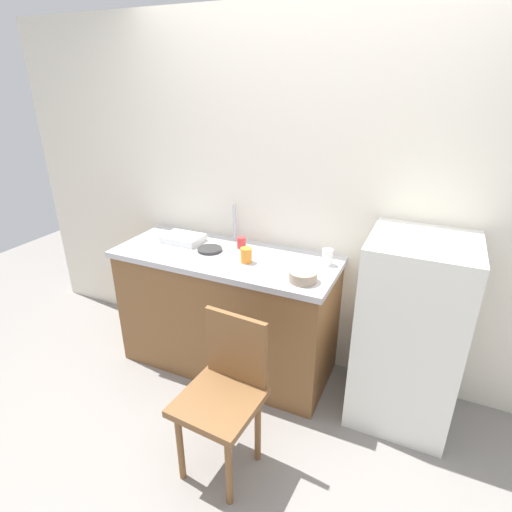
{
  "coord_description": "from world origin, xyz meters",
  "views": [
    {
      "loc": [
        0.8,
        -1.57,
        2.0
      ],
      "look_at": [
        -0.2,
        0.6,
        0.95
      ],
      "focal_mm": 28.66,
      "sensor_mm": 36.0,
      "label": 1
    }
  ],
  "objects_px": {
    "chair": "(225,391)",
    "terracotta_bowl": "(303,276)",
    "dish_tray": "(183,239)",
    "hotplate": "(210,249)",
    "refrigerator": "(409,333)",
    "cup_white": "(327,257)",
    "cup_orange": "(246,255)",
    "cup_red": "(241,243)"
  },
  "relations": [
    {
      "from": "refrigerator",
      "to": "dish_tray",
      "type": "relative_size",
      "value": 4.28
    },
    {
      "from": "chair",
      "to": "cup_orange",
      "type": "bearing_deg",
      "value": 110.79
    },
    {
      "from": "hotplate",
      "to": "cup_red",
      "type": "distance_m",
      "value": 0.22
    },
    {
      "from": "terracotta_bowl",
      "to": "refrigerator",
      "type": "bearing_deg",
      "value": 16.34
    },
    {
      "from": "terracotta_bowl",
      "to": "chair",
      "type": "bearing_deg",
      "value": -108.4
    },
    {
      "from": "hotplate",
      "to": "refrigerator",
      "type": "bearing_deg",
      "value": 0.75
    },
    {
      "from": "terracotta_bowl",
      "to": "cup_white",
      "type": "height_order",
      "value": "cup_white"
    },
    {
      "from": "cup_white",
      "to": "dish_tray",
      "type": "bearing_deg",
      "value": -177.14
    },
    {
      "from": "hotplate",
      "to": "dish_tray",
      "type": "bearing_deg",
      "value": 165.93
    },
    {
      "from": "refrigerator",
      "to": "dish_tray",
      "type": "bearing_deg",
      "value": 178.3
    },
    {
      "from": "chair",
      "to": "dish_tray",
      "type": "height_order",
      "value": "dish_tray"
    },
    {
      "from": "refrigerator",
      "to": "hotplate",
      "type": "height_order",
      "value": "refrigerator"
    },
    {
      "from": "chair",
      "to": "terracotta_bowl",
      "type": "bearing_deg",
      "value": 75.49
    },
    {
      "from": "dish_tray",
      "to": "cup_red",
      "type": "distance_m",
      "value": 0.44
    },
    {
      "from": "terracotta_bowl",
      "to": "cup_red",
      "type": "relative_size",
      "value": 2.11
    },
    {
      "from": "cup_orange",
      "to": "chair",
      "type": "bearing_deg",
      "value": -73.1
    },
    {
      "from": "hotplate",
      "to": "cup_orange",
      "type": "relative_size",
      "value": 1.74
    },
    {
      "from": "cup_white",
      "to": "cup_orange",
      "type": "distance_m",
      "value": 0.52
    },
    {
      "from": "chair",
      "to": "hotplate",
      "type": "distance_m",
      "value": 1.02
    },
    {
      "from": "refrigerator",
      "to": "hotplate",
      "type": "distance_m",
      "value": 1.38
    },
    {
      "from": "cup_orange",
      "to": "hotplate",
      "type": "bearing_deg",
      "value": 168.59
    },
    {
      "from": "chair",
      "to": "cup_white",
      "type": "distance_m",
      "value": 1.04
    },
    {
      "from": "chair",
      "to": "terracotta_bowl",
      "type": "height_order",
      "value": "terracotta_bowl"
    },
    {
      "from": "dish_tray",
      "to": "hotplate",
      "type": "relative_size",
      "value": 1.65
    },
    {
      "from": "hotplate",
      "to": "terracotta_bowl",
      "type": "bearing_deg",
      "value": -12.68
    },
    {
      "from": "terracotta_bowl",
      "to": "cup_white",
      "type": "xyz_separation_m",
      "value": [
        0.07,
        0.28,
        0.02
      ]
    },
    {
      "from": "cup_white",
      "to": "chair",
      "type": "bearing_deg",
      "value": -106.76
    },
    {
      "from": "terracotta_bowl",
      "to": "dish_tray",
      "type": "bearing_deg",
      "value": 166.95
    },
    {
      "from": "chair",
      "to": "dish_tray",
      "type": "relative_size",
      "value": 3.18
    },
    {
      "from": "hotplate",
      "to": "cup_red",
      "type": "relative_size",
      "value": 2.16
    },
    {
      "from": "dish_tray",
      "to": "cup_white",
      "type": "bearing_deg",
      "value": 2.86
    },
    {
      "from": "chair",
      "to": "cup_white",
      "type": "height_order",
      "value": "cup_white"
    },
    {
      "from": "refrigerator",
      "to": "cup_orange",
      "type": "xyz_separation_m",
      "value": [
        -1.04,
        -0.08,
        0.35
      ]
    },
    {
      "from": "refrigerator",
      "to": "terracotta_bowl",
      "type": "height_order",
      "value": "refrigerator"
    },
    {
      "from": "refrigerator",
      "to": "dish_tray",
      "type": "xyz_separation_m",
      "value": [
        -1.61,
        0.05,
        0.32
      ]
    },
    {
      "from": "hotplate",
      "to": "cup_white",
      "type": "bearing_deg",
      "value": 8.48
    },
    {
      "from": "terracotta_bowl",
      "to": "cup_red",
      "type": "distance_m",
      "value": 0.63
    },
    {
      "from": "refrigerator",
      "to": "dish_tray",
      "type": "height_order",
      "value": "refrigerator"
    },
    {
      "from": "chair",
      "to": "cup_red",
      "type": "distance_m",
      "value": 1.07
    },
    {
      "from": "hotplate",
      "to": "cup_red",
      "type": "height_order",
      "value": "cup_red"
    },
    {
      "from": "cup_red",
      "to": "refrigerator",
      "type": "bearing_deg",
      "value": -5.8
    },
    {
      "from": "refrigerator",
      "to": "cup_orange",
      "type": "height_order",
      "value": "refrigerator"
    }
  ]
}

